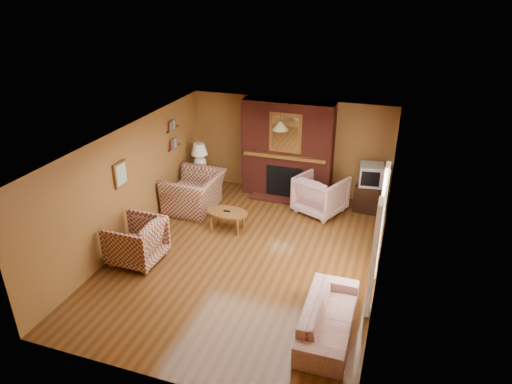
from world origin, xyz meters
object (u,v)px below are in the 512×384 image
(side_table, at_px, (201,180))
(floral_sofa, at_px, (329,317))
(plaid_loveseat, at_px, (194,192))
(tv_stand, at_px, (369,197))
(table_lamp, at_px, (200,155))
(fireplace, at_px, (287,151))
(crt_tv, at_px, (371,175))
(floral_armchair, at_px, (321,194))
(plaid_armchair, at_px, (136,241))
(coffee_table, at_px, (227,214))

(side_table, bearing_deg, floral_sofa, -45.17)
(plaid_loveseat, distance_m, tv_stand, 4.10)
(plaid_loveseat, distance_m, table_lamp, 1.09)
(fireplace, relative_size, side_table, 3.76)
(fireplace, relative_size, plaid_loveseat, 1.80)
(plaid_loveseat, relative_size, crt_tv, 2.28)
(crt_tv, bearing_deg, fireplace, 174.70)
(table_lamp, height_order, tv_stand, table_lamp)
(plaid_loveseat, bearing_deg, floral_armchair, 105.13)
(floral_armchair, bearing_deg, tv_stand, -132.18)
(floral_armchair, xyz_separation_m, crt_tv, (1.06, 0.47, 0.44))
(fireplace, bearing_deg, plaid_armchair, -117.26)
(floral_sofa, relative_size, tv_stand, 2.86)
(floral_armchair, distance_m, side_table, 3.10)
(fireplace, relative_size, tv_stand, 3.67)
(side_table, distance_m, crt_tv, 4.20)
(plaid_loveseat, height_order, tv_stand, plaid_loveseat)
(plaid_loveseat, relative_size, coffee_table, 1.46)
(tv_stand, bearing_deg, coffee_table, -139.97)
(plaid_armchair, height_order, table_lamp, table_lamp)
(plaid_armchair, relative_size, floral_armchair, 0.95)
(tv_stand, height_order, crt_tv, crt_tv)
(plaid_loveseat, relative_size, tv_stand, 2.04)
(fireplace, distance_m, coffee_table, 2.38)
(fireplace, height_order, table_lamp, fireplace)
(plaid_loveseat, bearing_deg, coffee_table, 58.05)
(plaid_armchair, bearing_deg, floral_armchair, 137.70)
(fireplace, relative_size, table_lamp, 3.60)
(plaid_armchair, distance_m, coffee_table, 2.05)
(plaid_armchair, bearing_deg, side_table, -176.34)
(coffee_table, relative_size, table_lamp, 1.37)
(coffee_table, relative_size, tv_stand, 1.40)
(table_lamp, bearing_deg, floral_armchair, -2.35)
(coffee_table, bearing_deg, tv_stand, 34.56)
(fireplace, xyz_separation_m, table_lamp, (-2.10, -0.53, -0.17))
(plaid_loveseat, bearing_deg, crt_tv, 107.65)
(table_lamp, distance_m, tv_stand, 4.22)
(crt_tv, bearing_deg, plaid_loveseat, -162.34)
(coffee_table, bearing_deg, floral_sofa, -42.64)
(floral_sofa, relative_size, coffee_table, 2.05)
(fireplace, distance_m, floral_sofa, 5.02)
(floral_sofa, bearing_deg, table_lamp, 44.09)
(plaid_loveseat, distance_m, crt_tv, 4.12)
(coffee_table, xyz_separation_m, crt_tv, (2.80, 1.93, 0.51))
(plaid_armchair, relative_size, coffee_table, 1.05)
(plaid_armchair, xyz_separation_m, floral_sofa, (3.85, -0.77, -0.16))
(table_lamp, bearing_deg, floral_sofa, -45.17)
(side_table, bearing_deg, fireplace, 14.29)
(plaid_armchair, bearing_deg, crt_tv, 132.96)
(table_lamp, relative_size, tv_stand, 1.02)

